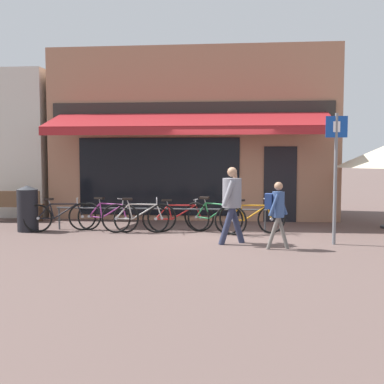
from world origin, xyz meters
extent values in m
plane|color=brown|center=(0.00, 0.00, 0.00)|extent=(160.00, 160.00, 0.00)
cube|color=#9E7056|center=(-0.95, 3.92, 2.46)|extent=(8.34, 3.00, 4.92)
cube|color=black|center=(-1.87, 2.40, 1.25)|extent=(4.59, 0.04, 2.20)
cube|color=black|center=(1.55, 2.40, 1.05)|extent=(0.90, 0.04, 2.10)
cube|color=#282623|center=(-0.95, 2.40, 3.12)|extent=(7.92, 0.06, 0.44)
cube|color=maroon|center=(-0.95, 1.64, 2.79)|extent=(7.51, 1.57, 0.50)
cube|color=maroon|center=(-0.95, 0.86, 2.47)|extent=(7.51, 0.03, 0.20)
cylinder|color=#47494F|center=(-1.52, 0.50, 0.55)|extent=(5.22, 0.04, 0.04)
cylinder|color=#47494F|center=(-4.08, 0.50, 0.28)|extent=(0.04, 0.04, 0.55)
cylinder|color=#47494F|center=(1.04, 0.50, 0.28)|extent=(0.04, 0.04, 0.55)
torus|color=black|center=(-3.46, 0.45, 0.34)|extent=(0.68, 0.39, 0.68)
cylinder|color=#9E9EA3|center=(-3.46, 0.45, 0.34)|extent=(0.09, 0.09, 0.08)
torus|color=black|center=(-4.43, 0.04, 0.34)|extent=(0.68, 0.39, 0.68)
cylinder|color=#9E9EA3|center=(-4.43, 0.04, 0.34)|extent=(0.09, 0.09, 0.08)
cylinder|color=black|center=(-3.84, 0.31, 0.49)|extent=(0.54, 0.30, 0.36)
cylinder|color=black|center=(-3.89, 0.32, 0.66)|extent=(0.61, 0.28, 0.05)
cylinder|color=black|center=(-4.14, 0.19, 0.50)|extent=(0.13, 0.06, 0.36)
cylinder|color=black|center=(-4.26, 0.11, 0.33)|extent=(0.36, 0.17, 0.05)
cylinder|color=black|center=(-4.31, 0.12, 0.50)|extent=(0.29, 0.20, 0.35)
cylinder|color=black|center=(-3.52, 0.45, 0.50)|extent=(0.16, 0.04, 0.33)
cylinder|color=#9E9EA3|center=(-4.20, 0.20, 0.72)|extent=(0.06, 0.03, 0.11)
cube|color=black|center=(-4.22, 0.20, 0.79)|extent=(0.26, 0.19, 0.06)
cylinder|color=#9E9EA3|center=(-3.59, 0.45, 0.72)|extent=(0.04, 0.05, 0.14)
cylinder|color=#9E9EA3|center=(-3.59, 0.46, 0.79)|extent=(0.22, 0.49, 0.10)
torus|color=black|center=(-2.30, 0.21, 0.34)|extent=(0.70, 0.32, 0.69)
cylinder|color=#9E9EA3|center=(-2.30, 0.21, 0.34)|extent=(0.09, 0.09, 0.08)
torus|color=black|center=(-3.30, 0.49, 0.34)|extent=(0.70, 0.32, 0.69)
cylinder|color=#9E9EA3|center=(-3.30, 0.49, 0.34)|extent=(0.09, 0.09, 0.08)
cylinder|color=#892D7A|center=(-2.67, 0.33, 0.49)|extent=(0.58, 0.15, 0.37)
cylinder|color=#892D7A|center=(-2.70, 0.37, 0.67)|extent=(0.63, 0.21, 0.05)
cylinder|color=#892D7A|center=(-2.98, 0.42, 0.50)|extent=(0.11, 0.12, 0.36)
cylinder|color=#892D7A|center=(-3.13, 0.44, 0.33)|extent=(0.36, 0.14, 0.05)
cylinder|color=#892D7A|center=(-3.16, 0.47, 0.51)|extent=(0.32, 0.07, 0.36)
cylinder|color=#892D7A|center=(-2.35, 0.24, 0.50)|extent=(0.14, 0.12, 0.33)
cylinder|color=#9E9EA3|center=(-3.02, 0.47, 0.73)|extent=(0.06, 0.05, 0.11)
cube|color=black|center=(-3.04, 0.48, 0.80)|extent=(0.26, 0.17, 0.06)
cylinder|color=#9E9EA3|center=(-2.39, 0.29, 0.73)|extent=(0.04, 0.05, 0.14)
cylinder|color=#9E9EA3|center=(-2.39, 0.30, 0.80)|extent=(0.17, 0.51, 0.09)
torus|color=black|center=(-1.44, 0.28, 0.35)|extent=(0.70, 0.18, 0.70)
cylinder|color=#9E9EA3|center=(-1.44, 0.28, 0.35)|extent=(0.08, 0.07, 0.07)
torus|color=black|center=(-2.52, 0.09, 0.35)|extent=(0.70, 0.18, 0.70)
cylinder|color=#9E9EA3|center=(-2.52, 0.09, 0.35)|extent=(0.08, 0.07, 0.07)
cylinder|color=#BCB7B2|center=(-1.85, 0.21, 0.51)|extent=(0.60, 0.13, 0.38)
cylinder|color=#BCB7B2|center=(-1.89, 0.20, 0.69)|extent=(0.67, 0.15, 0.05)
cylinder|color=#BCB7B2|center=(-2.18, 0.15, 0.51)|extent=(0.12, 0.06, 0.37)
cylinder|color=#BCB7B2|center=(-2.33, 0.13, 0.34)|extent=(0.38, 0.10, 0.05)
cylinder|color=#BCB7B2|center=(-2.37, 0.12, 0.52)|extent=(0.33, 0.08, 0.37)
cylinder|color=#BCB7B2|center=(-1.50, 0.27, 0.52)|extent=(0.16, 0.07, 0.34)
cylinder|color=#9E9EA3|center=(-2.23, 0.14, 0.75)|extent=(0.06, 0.04, 0.11)
cube|color=black|center=(-2.25, 0.13, 0.82)|extent=(0.25, 0.14, 0.05)
cylinder|color=#9E9EA3|center=(-1.56, 0.25, 0.75)|extent=(0.03, 0.03, 0.14)
cylinder|color=#9E9EA3|center=(-1.56, 0.25, 0.82)|extent=(0.11, 0.52, 0.03)
torus|color=black|center=(-0.52, 0.58, 0.33)|extent=(0.68, 0.31, 0.66)
cylinder|color=#9E9EA3|center=(-0.52, 0.58, 0.33)|extent=(0.09, 0.09, 0.08)
torus|color=black|center=(-1.58, 0.27, 0.33)|extent=(0.68, 0.31, 0.66)
cylinder|color=#9E9EA3|center=(-1.58, 0.27, 0.33)|extent=(0.09, 0.09, 0.08)
cylinder|color=#B21E1E|center=(-0.93, 0.48, 0.47)|extent=(0.59, 0.25, 0.35)
cylinder|color=#B21E1E|center=(-0.98, 0.50, 0.64)|extent=(0.67, 0.22, 0.05)
cylinder|color=#B21E1E|center=(-1.26, 0.39, 0.48)|extent=(0.13, 0.06, 0.35)
cylinder|color=#B21E1E|center=(-1.40, 0.33, 0.32)|extent=(0.38, 0.14, 0.05)
cylinder|color=#B21E1E|center=(-1.44, 0.34, 0.49)|extent=(0.32, 0.17, 0.35)
cylinder|color=#B21E1E|center=(-0.58, 0.58, 0.48)|extent=(0.16, 0.04, 0.32)
cylinder|color=#9E9EA3|center=(-1.32, 0.40, 0.70)|extent=(0.06, 0.03, 0.11)
cube|color=black|center=(-1.34, 0.41, 0.77)|extent=(0.26, 0.17, 0.06)
cylinder|color=#9E9EA3|center=(-0.65, 0.60, 0.70)|extent=(0.04, 0.05, 0.14)
cylinder|color=#9E9EA3|center=(-0.65, 0.61, 0.77)|extent=(0.17, 0.50, 0.10)
torus|color=black|center=(0.27, 0.04, 0.36)|extent=(0.70, 0.44, 0.73)
cylinder|color=#9E9EA3|center=(0.27, 0.04, 0.36)|extent=(0.09, 0.09, 0.08)
torus|color=black|center=(-0.61, 0.50, 0.36)|extent=(0.70, 0.44, 0.73)
cylinder|color=#9E9EA3|center=(-0.61, 0.50, 0.36)|extent=(0.09, 0.09, 0.08)
cylinder|color=#23703D|center=(-0.07, 0.20, 0.52)|extent=(0.50, 0.32, 0.39)
cylinder|color=#23703D|center=(-0.11, 0.20, 0.71)|extent=(0.56, 0.31, 0.05)
cylinder|color=#23703D|center=(-0.35, 0.34, 0.53)|extent=(0.12, 0.04, 0.38)
cylinder|color=#23703D|center=(-0.46, 0.42, 0.35)|extent=(0.33, 0.19, 0.05)
cylinder|color=#23703D|center=(-0.50, 0.42, 0.54)|extent=(0.27, 0.20, 0.38)
cylinder|color=#23703D|center=(0.21, 0.05, 0.53)|extent=(0.15, 0.06, 0.35)
cylinder|color=#9E9EA3|center=(-0.40, 0.35, 0.77)|extent=(0.06, 0.03, 0.11)
cube|color=black|center=(-0.42, 0.35, 0.84)|extent=(0.26, 0.20, 0.06)
cylinder|color=#9E9EA3|center=(0.15, 0.06, 0.77)|extent=(0.04, 0.05, 0.14)
cylinder|color=#9E9EA3|center=(0.15, 0.05, 0.84)|extent=(0.26, 0.47, 0.07)
torus|color=black|center=(1.18, 0.37, 0.35)|extent=(0.68, 0.22, 0.69)
cylinder|color=#9E9EA3|center=(1.18, 0.37, 0.35)|extent=(0.08, 0.08, 0.07)
torus|color=black|center=(0.18, 0.12, 0.35)|extent=(0.68, 0.22, 0.69)
cylinder|color=#9E9EA3|center=(0.18, 0.12, 0.35)|extent=(0.08, 0.08, 0.07)
cylinder|color=orange|center=(0.80, 0.28, 0.50)|extent=(0.57, 0.18, 0.37)
cylinder|color=orange|center=(0.76, 0.27, 0.68)|extent=(0.63, 0.19, 0.05)
cylinder|color=orange|center=(0.49, 0.20, 0.51)|extent=(0.12, 0.06, 0.37)
cylinder|color=orange|center=(0.35, 0.16, 0.34)|extent=(0.36, 0.12, 0.05)
cylinder|color=orange|center=(0.32, 0.15, 0.52)|extent=(0.31, 0.11, 0.36)
cylinder|color=orange|center=(1.13, 0.36, 0.51)|extent=(0.15, 0.07, 0.34)
cylinder|color=#9E9EA3|center=(0.44, 0.18, 0.74)|extent=(0.06, 0.04, 0.11)
cube|color=black|center=(0.43, 0.18, 0.81)|extent=(0.26, 0.16, 0.05)
cylinder|color=#9E9EA3|center=(1.07, 0.35, 0.74)|extent=(0.03, 0.03, 0.14)
cylinder|color=#9E9EA3|center=(1.07, 0.35, 0.81)|extent=(0.15, 0.51, 0.03)
cylinder|color=#282D47|center=(0.37, -0.90, 0.39)|extent=(0.35, 0.15, 0.81)
cylinder|color=#282D47|center=(0.16, -1.13, 0.39)|extent=(0.35, 0.15, 0.81)
cylinder|color=gray|center=(0.26, -1.02, 1.08)|extent=(0.42, 0.42, 0.61)
sphere|color=#A87A5B|center=(0.26, -1.02, 1.52)|extent=(0.20, 0.20, 0.20)
cylinder|color=gray|center=(0.19, -1.25, 1.08)|extent=(0.30, 0.20, 0.55)
cylinder|color=gray|center=(0.30, -0.78, 1.22)|extent=(0.25, 0.22, 0.29)
cylinder|color=#A87A5B|center=(0.34, -0.78, 1.30)|extent=(0.18, 0.22, 0.42)
cube|color=black|center=(0.31, -0.84, 1.50)|extent=(0.02, 0.07, 0.14)
cylinder|color=slate|center=(1.28, -1.46, 0.32)|extent=(0.27, 0.12, 0.66)
cylinder|color=slate|center=(1.08, -1.56, 0.32)|extent=(0.27, 0.12, 0.66)
cylinder|color=#334C7F|center=(1.18, -1.51, 0.89)|extent=(0.28, 0.28, 0.51)
sphere|color=#A87A5B|center=(1.18, -1.51, 1.26)|extent=(0.17, 0.17, 0.17)
cylinder|color=#334C7F|center=(1.09, -1.63, 0.89)|extent=(0.22, 0.08, 0.45)
cylinder|color=#334C7F|center=(1.28, -1.38, 0.89)|extent=(0.22, 0.08, 0.45)
cube|color=navy|center=(0.99, -1.48, 0.95)|extent=(0.17, 0.22, 0.30)
cylinder|color=black|center=(-4.74, 0.15, 0.51)|extent=(0.50, 0.50, 1.03)
cone|color=#33353A|center=(-4.74, 0.15, 1.08)|extent=(0.51, 0.51, 0.10)
cylinder|color=slate|center=(2.39, -0.89, 1.36)|extent=(0.07, 0.07, 2.73)
cube|color=#14429E|center=(2.39, -0.90, 2.45)|extent=(0.44, 0.02, 0.44)
cube|color=white|center=(2.39, -0.92, 2.45)|extent=(0.14, 0.01, 0.22)
cube|color=brown|center=(-5.90, 1.82, 0.45)|extent=(1.63, 0.59, 0.06)
cube|color=brown|center=(-5.88, 1.63, 0.67)|extent=(1.60, 0.20, 0.40)
cube|color=brown|center=(-5.19, 1.89, 0.23)|extent=(0.11, 0.36, 0.45)
camera|label=1|loc=(0.39, -11.09, 1.89)|focal=45.00mm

